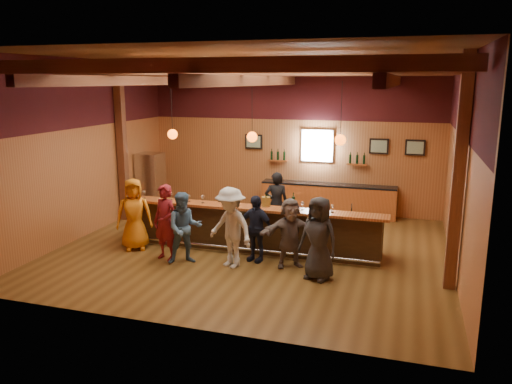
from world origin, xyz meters
TOP-DOWN VIEW (x-y plane):
  - room at (0.00, 0.06)m, footprint 9.04×9.00m
  - bar_counter at (0.02, 0.15)m, footprint 6.30×1.07m
  - back_bar_cabinet at (1.20, 3.72)m, footprint 4.00×0.52m
  - window at (0.80, 3.95)m, footprint 0.95×0.09m
  - framed_pictures at (1.67, 3.94)m, footprint 5.35×0.05m
  - wine_shelves at (0.80, 3.88)m, footprint 3.00×0.18m
  - pendant_lights at (0.00, 0.00)m, footprint 4.24×0.24m
  - stainless_fridge at (-4.10, 2.60)m, footprint 0.70×0.70m
  - customer_orange at (-2.70, -0.76)m, footprint 1.00×0.89m
  - customer_redvest at (-1.66, -1.18)m, footprint 0.71×0.57m
  - customer_denim at (-1.15, -1.27)m, footprint 0.97×0.91m
  - customer_white at (-0.11, -1.20)m, footprint 1.31×1.07m
  - customer_navy at (0.29, -0.68)m, footprint 0.95×0.60m
  - customer_brown at (1.11, -0.82)m, footprint 1.45×1.08m
  - customer_dark at (1.81, -1.30)m, footprint 0.97×0.78m
  - bartender at (0.25, 1.27)m, footprint 0.69×0.54m
  - ice_bucket at (0.35, -0.06)m, footprint 0.20×0.20m
  - bottle_a at (0.36, -0.10)m, footprint 0.07×0.07m
  - bottle_b at (0.99, -0.02)m, footprint 0.08×0.08m
  - glass_a at (-2.75, -0.18)m, footprint 0.09×0.09m
  - glass_b at (-2.04, -0.13)m, footprint 0.09×0.09m
  - glass_c at (-1.55, -0.16)m, footprint 0.08×0.08m
  - glass_d at (-1.18, -0.17)m, footprint 0.09×0.09m
  - glass_e at (-0.53, -0.21)m, footprint 0.08×0.08m
  - glass_f at (0.80, -0.16)m, footprint 0.07×0.07m
  - glass_g at (1.22, -0.12)m, footprint 0.09×0.09m
  - glass_h at (1.90, -0.14)m, footprint 0.08×0.08m

SIDE VIEW (x-z plane):
  - back_bar_cabinet at x=1.20m, z-range 0.00..0.95m
  - bar_counter at x=0.02m, z-range -0.03..1.08m
  - customer_navy at x=0.29m, z-range 0.00..1.51m
  - customer_brown at x=1.11m, z-range 0.00..1.52m
  - customer_denim at x=-1.15m, z-range 0.00..1.60m
  - bartender at x=0.25m, z-range 0.00..1.68m
  - customer_dark at x=1.81m, z-range 0.00..1.71m
  - customer_orange at x=-2.70m, z-range 0.00..1.72m
  - customer_redvest at x=-1.66m, z-range 0.00..1.72m
  - customer_white at x=-0.11m, z-range 0.00..1.76m
  - stainless_fridge at x=-4.10m, z-range 0.00..1.80m
  - ice_bucket at x=0.35m, z-range 1.11..1.33m
  - glass_f at x=0.80m, z-range 1.14..1.31m
  - bottle_a at x=0.36m, z-range 1.08..1.38m
  - glass_c at x=-1.55m, z-range 1.15..1.32m
  - glass_h at x=1.90m, z-range 1.15..1.33m
  - glass_e at x=-0.53m, z-range 1.15..1.33m
  - glass_g at x=1.22m, z-range 1.15..1.34m
  - glass_b at x=-2.04m, z-range 1.15..1.35m
  - glass_d at x=-1.18m, z-range 1.15..1.35m
  - bottle_b at x=0.99m, z-range 1.07..1.43m
  - glass_a at x=-2.75m, z-range 1.15..1.35m
  - wine_shelves at x=0.80m, z-range 1.47..1.77m
  - window at x=0.80m, z-range 1.57..2.52m
  - framed_pictures at x=1.67m, z-range 1.88..2.33m
  - pendant_lights at x=0.00m, z-range 2.02..3.39m
  - room at x=0.00m, z-range 0.95..5.47m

